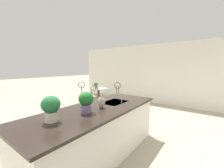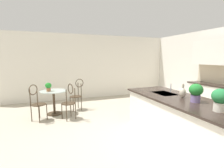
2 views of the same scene
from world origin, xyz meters
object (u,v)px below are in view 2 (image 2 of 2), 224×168
object	(u,v)px
bistro_table	(54,100)
potted_plant_on_table	(48,86)
potted_plant_counter_far	(220,99)
potted_plant_counter_near	(196,92)
chair_by_island	(37,101)
chair_near_window	(77,93)
vase_on_counter	(183,93)
chair_toward_desk	(69,100)

from	to	relation	value
bistro_table	potted_plant_on_table	xyz separation A→B (m)	(0.03, -0.14, 0.44)
potted_plant_on_table	potted_plant_counter_far	xyz separation A→B (m)	(3.56, 2.45, 0.23)
potted_plant_counter_near	bistro_table	bearing A→B (deg)	-141.58
chair_by_island	potted_plant_on_table	size ratio (longest dim) A/B	4.03
chair_near_window	potted_plant_counter_near	xyz separation A→B (m)	(3.25, 1.67, 0.54)
bistro_table	potted_plant_counter_near	world-z (taller)	potted_plant_counter_near
chair_near_window	potted_plant_counter_far	size ratio (longest dim) A/B	2.94
potted_plant_counter_far	potted_plant_on_table	bearing A→B (deg)	-145.53
chair_near_window	vase_on_counter	distance (m)	3.39
potted_plant_counter_far	potted_plant_counter_near	bearing A→B (deg)	169.39
chair_by_island	chair_toward_desk	bearing A→B (deg)	78.20
potted_plant_on_table	potted_plant_counter_near	world-z (taller)	potted_plant_counter_near
bistro_table	potted_plant_on_table	size ratio (longest dim) A/B	3.09
potted_plant_counter_far	vase_on_counter	size ratio (longest dim) A/B	1.23
chair_toward_desk	potted_plant_counter_near	xyz separation A→B (m)	(2.40, 2.02, 0.54)
chair_toward_desk	vase_on_counter	bearing A→B (deg)	44.99
chair_near_window	potted_plant_counter_near	size ratio (longest dim) A/B	3.03
bistro_table	potted_plant_on_table	distance (m)	0.46
potted_plant_on_table	potted_plant_counter_far	world-z (taller)	potted_plant_counter_far
potted_plant_on_table	vase_on_counter	bearing A→B (deg)	44.06
bistro_table	chair_by_island	size ratio (longest dim) A/B	0.77
chair_by_island	potted_plant_counter_far	size ratio (longest dim) A/B	2.94
chair_toward_desk	vase_on_counter	world-z (taller)	vase_on_counter
chair_near_window	potted_plant_on_table	bearing A→B (deg)	-75.08
bistro_table	chair_toward_desk	world-z (taller)	chair_toward_desk
chair_by_island	potted_plant_counter_near	xyz separation A→B (m)	(2.58, 2.86, 0.54)
chair_by_island	chair_near_window	bearing A→B (deg)	119.39
chair_toward_desk	bistro_table	bearing A→B (deg)	-148.62
potted_plant_on_table	potted_plant_counter_far	size ratio (longest dim) A/B	0.73
chair_near_window	chair_by_island	world-z (taller)	same
vase_on_counter	chair_toward_desk	bearing A→B (deg)	-135.01
chair_near_window	chair_toward_desk	bearing A→B (deg)	-22.62
chair_near_window	chair_toward_desk	world-z (taller)	same
potted_plant_on_table	potted_plant_counter_near	xyz separation A→B (m)	(3.01, 2.55, 0.23)
chair_near_window	potted_plant_on_table	world-z (taller)	chair_near_window
potted_plant_counter_near	chair_toward_desk	bearing A→B (deg)	-139.90
bistro_table	chair_toward_desk	distance (m)	0.76
chair_by_island	chair_toward_desk	world-z (taller)	same
chair_toward_desk	chair_by_island	bearing A→B (deg)	-101.80
bistro_table	potted_plant_counter_near	distance (m)	3.94
chair_near_window	potted_plant_counter_far	bearing A→B (deg)	22.37
potted_plant_on_table	vase_on_counter	distance (m)	3.71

